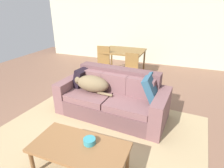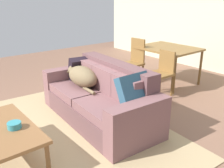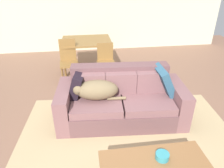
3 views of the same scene
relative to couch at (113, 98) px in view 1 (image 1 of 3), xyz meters
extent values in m
plane|color=brown|center=(-0.12, -0.27, -0.33)|extent=(10.00, 10.00, 0.00)
cube|color=beige|center=(-0.12, 3.73, 1.02)|extent=(8.00, 0.12, 2.70)
cube|color=tan|center=(0.00, -0.91, -0.33)|extent=(3.54, 3.27, 0.01)
cube|color=brown|center=(0.00, -0.06, -0.17)|extent=(1.71, 1.02, 0.33)
cube|color=#775051|center=(-0.41, -0.03, 0.05)|extent=(0.86, 0.92, 0.12)
cube|color=#775051|center=(0.41, -0.09, 0.05)|extent=(0.86, 0.92, 0.12)
cube|color=brown|center=(0.02, 0.27, 0.32)|extent=(1.66, 0.36, 0.42)
cube|color=#775051|center=(-0.50, 0.12, 0.29)|extent=(0.51, 0.20, 0.35)
cube|color=#775051|center=(0.01, 0.08, 0.29)|extent=(0.51, 0.20, 0.35)
cube|color=#775051|center=(0.51, 0.04, 0.29)|extent=(0.51, 0.20, 0.35)
cube|color=#775051|center=(-0.93, 0.01, -0.02)|extent=(0.27, 0.91, 0.62)
cube|color=#775051|center=(0.92, -0.13, -0.02)|extent=(0.27, 0.91, 0.62)
ellipsoid|color=brown|center=(-0.40, -0.05, 0.27)|extent=(0.70, 0.41, 0.31)
sphere|color=brown|center=(-0.69, -0.05, 0.30)|extent=(0.18, 0.18, 0.18)
cone|color=brown|center=(-0.69, -0.14, 0.29)|extent=(0.09, 0.11, 0.08)
cylinder|color=brown|center=(-0.10, -0.15, 0.14)|extent=(0.30, 0.07, 0.05)
cube|color=black|center=(-0.72, 0.11, 0.29)|extent=(0.32, 0.43, 0.42)
cube|color=#2B5269|center=(0.72, 0.00, 0.33)|extent=(0.31, 0.47, 0.48)
cube|color=brown|center=(0.12, -1.46, 0.07)|extent=(1.19, 0.60, 0.04)
cylinder|color=brown|center=(-0.43, -1.71, -0.14)|extent=(0.05, 0.05, 0.38)
cylinder|color=brown|center=(-0.43, -1.21, -0.14)|extent=(0.05, 0.05, 0.38)
cylinder|color=brown|center=(0.66, -1.21, -0.14)|extent=(0.05, 0.05, 0.38)
cylinder|color=teal|center=(0.21, -1.37, 0.12)|extent=(0.15, 0.15, 0.07)
cube|color=brown|center=(-0.49, 2.12, 0.42)|extent=(1.18, 0.97, 0.04)
cylinder|color=brown|center=(-1.03, 1.69, 0.03)|extent=(0.05, 0.05, 0.73)
cylinder|color=brown|center=(0.06, 1.69, 0.03)|extent=(0.05, 0.05, 0.73)
cylinder|color=brown|center=(-1.03, 2.56, 0.03)|extent=(0.05, 0.05, 0.73)
cylinder|color=brown|center=(0.06, 2.56, 0.03)|extent=(0.05, 0.05, 0.73)
cube|color=brown|center=(-0.91, 1.49, 0.10)|extent=(0.43, 0.43, 0.04)
cube|color=brown|center=(-0.92, 1.67, 0.37)|extent=(0.36, 0.06, 0.50)
cylinder|color=brown|center=(-1.06, 1.31, -0.13)|extent=(0.04, 0.04, 0.41)
cylinder|color=brown|center=(-0.73, 1.34, -0.13)|extent=(0.04, 0.04, 0.41)
cylinder|color=brown|center=(-1.09, 1.65, -0.13)|extent=(0.04, 0.04, 0.41)
cylinder|color=brown|center=(-0.75, 1.68, -0.13)|extent=(0.04, 0.04, 0.41)
cube|color=brown|center=(-0.09, 1.43, 0.09)|extent=(0.41, 0.41, 0.04)
cube|color=brown|center=(-0.08, 1.61, 0.31)|extent=(0.36, 0.04, 0.40)
cylinder|color=brown|center=(-0.26, 1.27, -0.13)|extent=(0.04, 0.04, 0.40)
cylinder|color=brown|center=(0.08, 1.26, -0.13)|extent=(0.04, 0.04, 0.40)
cylinder|color=brown|center=(-0.26, 1.61, -0.13)|extent=(0.04, 0.04, 0.40)
cylinder|color=brown|center=(0.08, 1.60, -0.13)|extent=(0.04, 0.04, 0.40)
camera|label=1|loc=(1.13, -2.94, 1.67)|focal=29.52mm
camera|label=2|loc=(2.83, -2.10, 1.50)|focal=40.56mm
camera|label=3|loc=(-0.57, -2.95, 1.92)|focal=33.92mm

